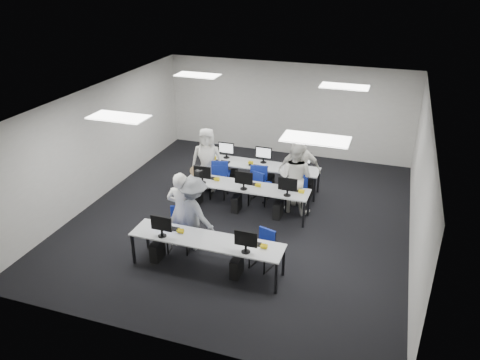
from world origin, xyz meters
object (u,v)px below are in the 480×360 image
(chair_1, at_px, (262,256))
(chair_3, at_px, (258,192))
(desk_mid, at_px, (246,188))
(chair_0, at_px, (180,237))
(student_1, at_px, (295,177))
(student_3, at_px, (299,171))
(chair_5, at_px, (221,180))
(student_0, at_px, (182,210))
(student_2, at_px, (207,159))
(chair_7, at_px, (297,195))
(chair_6, at_px, (261,189))
(photographer, at_px, (194,213))
(desk_front, at_px, (206,241))
(chair_4, at_px, (296,200))
(chair_2, at_px, (218,188))

(chair_1, xyz_separation_m, chair_3, (-0.93, 2.74, 0.04))
(desk_mid, height_order, chair_0, chair_0)
(student_1, height_order, student_3, student_1)
(desk_mid, distance_m, chair_5, 1.45)
(student_0, distance_m, student_2, 2.92)
(student_2, bearing_deg, desk_mid, -47.25)
(student_3, bearing_deg, student_1, -107.13)
(student_3, bearing_deg, chair_7, -102.06)
(student_1, bearing_deg, chair_5, -2.31)
(chair_6, relative_size, photographer, 0.49)
(student_0, distance_m, student_3, 3.48)
(chair_5, bearing_deg, desk_front, -86.64)
(desk_mid, height_order, student_2, student_2)
(chair_4, relative_size, student_0, 0.51)
(chair_3, xyz_separation_m, chair_7, (1.03, 0.13, 0.00))
(chair_1, xyz_separation_m, student_1, (0.07, 2.61, 0.67))
(desk_mid, relative_size, chair_1, 3.86)
(desk_mid, relative_size, chair_6, 3.81)
(chair_6, bearing_deg, chair_7, 10.52)
(desk_mid, bearing_deg, chair_0, -112.26)
(desk_mid, xyz_separation_m, photographer, (-0.58, -1.90, 0.17))
(student_2, distance_m, student_3, 2.59)
(chair_0, height_order, chair_4, chair_0)
(chair_5, height_order, student_1, student_1)
(desk_mid, relative_size, chair_7, 3.27)
(chair_7, relative_size, student_0, 0.55)
(chair_0, relative_size, chair_1, 1.16)
(chair_3, relative_size, student_3, 0.52)
(desk_front, height_order, student_2, student_2)
(desk_mid, height_order, chair_4, chair_4)
(desk_mid, bearing_deg, student_0, -113.92)
(desk_mid, relative_size, chair_4, 3.49)
(chair_1, height_order, chair_4, chair_4)
(chair_5, relative_size, photographer, 0.57)
(desk_front, xyz_separation_m, chair_3, (0.14, 3.20, -0.37))
(chair_0, bearing_deg, student_2, 89.57)
(chair_0, xyz_separation_m, student_1, (1.99, 2.56, 0.63))
(student_2, height_order, photographer, student_2)
(student_0, bearing_deg, chair_7, -131.07)
(chair_3, xyz_separation_m, photographer, (-0.71, -2.50, 0.55))
(chair_3, height_order, chair_7, chair_7)
(chair_2, height_order, chair_7, chair_7)
(chair_6, bearing_deg, student_2, -166.67)
(chair_0, height_order, chair_6, chair_0)
(chair_1, xyz_separation_m, photographer, (-1.64, 0.24, 0.59))
(desk_front, xyz_separation_m, student_1, (1.14, 3.07, 0.25))
(chair_4, distance_m, chair_7, 0.25)
(chair_2, xyz_separation_m, chair_3, (1.11, 0.04, 0.04))
(chair_4, xyz_separation_m, chair_5, (-2.24, 0.47, 0.02))
(chair_7, bearing_deg, student_2, 159.73)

